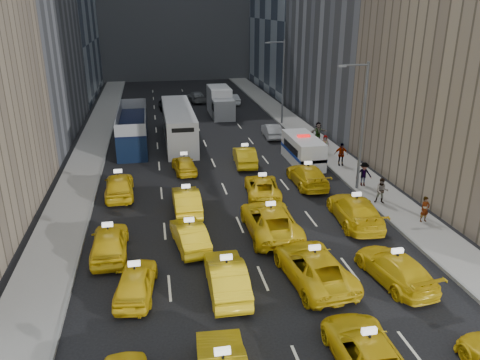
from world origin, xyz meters
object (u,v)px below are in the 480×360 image
object	(u,v)px
nypd_van	(303,150)
pedestrian_0	(425,209)
city_bus	(178,125)
taxi_2	(367,351)
double_decker	(133,128)
box_truck	(220,102)

from	to	relation	value
nypd_van	pedestrian_0	size ratio (longest dim) A/B	3.55
nypd_van	city_bus	bearing A→B (deg)	136.85
pedestrian_0	city_bus	bearing A→B (deg)	116.11
nypd_van	taxi_2	bearing A→B (deg)	-103.85
double_decker	box_truck	xyz separation A→B (m)	(9.91, 10.90, -0.02)
taxi_2	box_truck	size ratio (longest dim) A/B	0.68
taxi_2	city_bus	bearing A→B (deg)	-81.37
pedestrian_0	taxi_2	bearing A→B (deg)	-135.45
taxi_2	double_decker	distance (m)	32.50
city_bus	double_decker	bearing A→B (deg)	179.74
double_decker	pedestrian_0	distance (m)	27.18
taxi_2	box_truck	distance (m)	42.14
city_bus	pedestrian_0	bearing A→B (deg)	-64.19
taxi_2	nypd_van	distance (m)	23.59
taxi_2	nypd_van	size ratio (longest dim) A/B	0.85
nypd_van	box_truck	size ratio (longest dim) A/B	0.80
taxi_2	nypd_van	bearing A→B (deg)	-102.12
nypd_van	box_truck	xyz separation A→B (m)	(-4.11, 19.07, 0.50)
box_truck	nypd_van	bearing A→B (deg)	-78.33
taxi_2	box_truck	xyz separation A→B (m)	(0.91, 42.12, 0.93)
nypd_van	double_decker	bearing A→B (deg)	148.18
box_truck	city_bus	bearing A→B (deg)	-118.81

